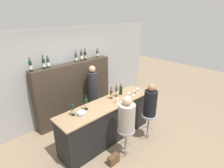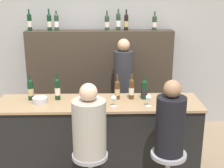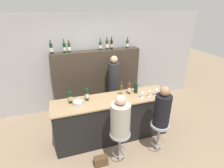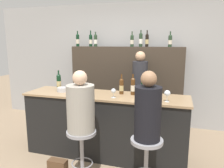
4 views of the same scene
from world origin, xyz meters
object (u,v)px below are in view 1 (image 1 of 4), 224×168
object	(u,v)px
wine_bottle_backbar_1	(44,64)
wine_glass_1	(129,94)
wine_bottle_backbar_6	(97,54)
metal_bowl	(82,113)
wine_bottle_counter_3	(116,92)
wine_bottle_backbar_3	(76,58)
wine_bottle_counter_1	(86,104)
wine_glass_0	(117,99)
wine_bottle_backbar_0	(30,66)
wine_glass_2	(134,92)
bar_stool_left	(126,135)
guest_seated_right	(150,102)
guest_seated_left	(127,116)
wine_glass_3	(137,89)
handbag	(114,159)
wine_bottle_counter_4	(121,90)
wine_bottle_counter_2	(111,94)
bar_stool_right	(149,120)
wine_bottle_backbar_4	(81,56)
bartender	(93,94)
wine_bottle_backbar_2	(48,63)
wine_bottle_counter_0	(73,109)
wine_bottle_backbar_5	(85,56)

from	to	relation	value
wine_bottle_backbar_1	wine_glass_1	distance (m)	2.18
wine_bottle_backbar_6	metal_bowl	xyz separation A→B (m)	(-1.59, -1.38, -0.78)
wine_bottle_counter_3	wine_bottle_backbar_3	xyz separation A→B (m)	(-0.29, 1.27, 0.69)
wine_bottle_counter_1	wine_glass_0	bearing A→B (deg)	-19.97
wine_bottle_backbar_0	metal_bowl	xyz separation A→B (m)	(0.38, -1.38, -0.80)
wine_bottle_backbar_6	wine_glass_2	world-z (taller)	wine_bottle_backbar_6
wine_bottle_counter_3	wine_bottle_counter_1	bearing A→B (deg)	-180.00
bar_stool_left	guest_seated_right	xyz separation A→B (m)	(0.83, -0.00, 0.49)
wine_bottle_counter_1	wine_bottle_backbar_1	xyz separation A→B (m)	(-0.27, 1.27, 0.69)
guest_seated_left	guest_seated_right	bearing A→B (deg)	-0.00
wine_glass_3	handbag	distance (m)	1.79
wine_glass_1	wine_glass_3	distance (m)	0.34
wine_bottle_counter_4	wine_bottle_backbar_0	bearing A→B (deg)	142.59
wine_bottle_counter_2	wine_glass_0	bearing A→B (deg)	-101.86
bar_stool_right	wine_bottle_counter_2	bearing A→B (deg)	122.95
wine_bottle_backbar_3	wine_glass_3	world-z (taller)	wine_bottle_backbar_3
wine_bottle_backbar_1	wine_glass_1	world-z (taller)	wine_bottle_backbar_1
metal_bowl	handbag	xyz separation A→B (m)	(0.26, -0.68, -0.93)
wine_glass_0	bar_stool_left	world-z (taller)	wine_glass_0
guest_seated_right	handbag	size ratio (longest dim) A/B	3.09
wine_bottle_backbar_1	wine_bottle_backbar_4	bearing A→B (deg)	-0.00
wine_bottle_counter_1	bartender	distance (m)	1.31
metal_bowl	bartender	xyz separation A→B (m)	(1.08, 1.00, -0.27)
guest_seated_right	wine_bottle_counter_2	bearing A→B (deg)	122.95
wine_bottle_backbar_1	wine_bottle_backbar_2	xyz separation A→B (m)	(0.11, 0.00, -0.00)
wine_bottle_backbar_6	guest_seated_right	bearing A→B (deg)	-93.54
wine_glass_3	metal_bowl	distance (m)	1.65
wine_bottle_counter_0	wine_bottle_counter_2	xyz separation A→B (m)	(1.08, 0.00, -0.01)
guest_seated_left	bartender	distance (m)	1.76
wine_glass_2	bar_stool_left	bearing A→B (deg)	-148.02
metal_bowl	guest_seated_left	size ratio (longest dim) A/B	0.24
wine_bottle_backbar_0	bar_stool_right	size ratio (longest dim) A/B	0.50
wine_bottle_backbar_2	wine_bottle_backbar_5	size ratio (longest dim) A/B	0.95
wine_glass_3	guest_seated_left	distance (m)	1.15
wine_bottle_counter_3	guest_seated_right	world-z (taller)	guest_seated_right
wine_bottle_backbar_1	guest_seated_right	distance (m)	2.69
wine_glass_3	metal_bowl	world-z (taller)	wine_glass_3
wine_bottle_backbar_1	guest_seated_left	distance (m)	2.33
guest_seated_left	bar_stool_left	bearing A→B (deg)	180.00
wine_bottle_counter_0	metal_bowl	size ratio (longest dim) A/B	1.77
wine_bottle_backbar_2	wine_bottle_backbar_5	bearing A→B (deg)	-0.00
wine_bottle_backbar_1	wine_bottle_counter_0	bearing A→B (deg)	-92.85
wine_glass_3	bar_stool_left	world-z (taller)	wine_glass_3
wine_glass_2	guest_seated_left	size ratio (longest dim) A/B	0.18
wine_bottle_backbar_5	handbag	distance (m)	2.83
wine_glass_0	wine_bottle_backbar_3	bearing A→B (deg)	92.24
metal_bowl	bar_stool_left	distance (m)	1.05
wine_glass_3	handbag	world-z (taller)	wine_glass_3
wine_bottle_counter_1	wine_bottle_backbar_5	distance (m)	1.73
wine_bottle_backbar_3	wine_glass_1	bearing A→B (deg)	-72.81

